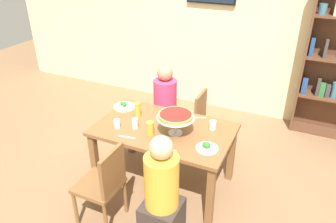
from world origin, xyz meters
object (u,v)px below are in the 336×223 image
dining_table (164,136)px  diner_near_right (162,200)px  cutlery_fork_near (198,118)px  cutlery_knife_far (167,150)px  beer_glass_amber_tall (138,110)px  water_glass_clear_near (213,125)px  water_glass_clear_spare (117,124)px  cutlery_knife_near (167,112)px  chair_far_right (208,123)px  beer_glass_amber_short (150,128)px  cutlery_fork_far (127,137)px  deep_dish_pizza_stand (176,117)px  water_glass_clear_far (135,123)px  diner_far_left (165,112)px  chair_near_left (104,183)px  salad_plate_near_diner (207,147)px  salad_plate_far_diner (124,106)px

dining_table → diner_near_right: bearing=-66.1°
cutlery_fork_near → cutlery_knife_far: bearing=63.1°
beer_glass_amber_tall → water_glass_clear_near: size_ratio=1.74×
dining_table → water_glass_clear_spare: bearing=-155.9°
cutlery_knife_near → dining_table: bearing=92.8°
chair_far_right → beer_glass_amber_tall: bearing=-46.2°
beer_glass_amber_short → cutlery_fork_far: 0.25m
deep_dish_pizza_stand → cutlery_knife_near: deep_dish_pizza_stand is taller
chair_far_right → dining_table: bearing=-20.1°
water_glass_clear_far → cutlery_knife_far: (0.48, -0.23, -0.05)m
deep_dish_pizza_stand → beer_glass_amber_short: bearing=-151.0°
water_glass_clear_spare → beer_glass_amber_tall: bearing=76.2°
beer_glass_amber_short → cutlery_knife_far: 0.34m
cutlery_fork_far → diner_far_left: bearing=85.4°
water_glass_clear_far → chair_near_left: bearing=-88.7°
chair_near_left → water_glass_clear_spare: 0.66m
chair_far_right → water_glass_clear_spare: bearing=-37.8°
cutlery_knife_near → chair_far_right: bearing=-151.3°
diner_far_left → water_glass_clear_near: size_ratio=11.85×
dining_table → cutlery_fork_far: 0.43m
beer_glass_amber_tall → cutlery_fork_near: beer_glass_amber_tall is taller
diner_far_left → beer_glass_amber_tall: diner_far_left is taller
diner_near_right → beer_glass_amber_short: size_ratio=7.86×
cutlery_fork_far → water_glass_clear_spare: bearing=139.4°
beer_glass_amber_tall → water_glass_clear_spare: size_ratio=1.79×
diner_far_left → beer_glass_amber_short: 1.00m
salad_plate_near_diner → beer_glass_amber_tall: 0.96m
diner_near_right → chair_near_left: size_ratio=1.32×
diner_far_left → salad_plate_far_diner: diner_far_left is taller
chair_near_left → water_glass_clear_spare: (-0.19, 0.56, 0.30)m
chair_far_right → cutlery_fork_near: 0.45m
cutlery_fork_far → dining_table: bearing=42.7°
chair_far_right → water_glass_clear_far: (-0.55, -0.86, 0.31)m
water_glass_clear_spare → water_glass_clear_far: bearing=22.9°
dining_table → cutlery_fork_near: bearing=55.0°
beer_glass_amber_tall → cutlery_knife_far: beer_glass_amber_tall is taller
chair_near_left → deep_dish_pizza_stand: 0.94m
diner_far_left → water_glass_clear_far: (0.05, -0.87, 0.30)m
water_glass_clear_far → deep_dish_pizza_stand: bearing=10.1°
water_glass_clear_spare → cutlery_knife_near: bearing=57.8°
diner_far_left → water_glass_clear_far: 0.92m
cutlery_knife_near → cutlery_knife_far: (0.32, -0.69, 0.00)m
salad_plate_far_diner → cutlery_fork_near: 0.90m
diner_near_right → diner_far_left: 1.63m
chair_near_left → cutlery_knife_near: size_ratio=4.83×
chair_near_left → salad_plate_far_diner: chair_near_left is taller
water_glass_clear_near → cutlery_knife_near: size_ratio=0.54×
salad_plate_near_diner → cutlery_fork_near: bearing=117.7°
chair_near_left → beer_glass_amber_tall: beer_glass_amber_tall is taller
salad_plate_far_diner → cutlery_knife_far: size_ratio=1.43×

